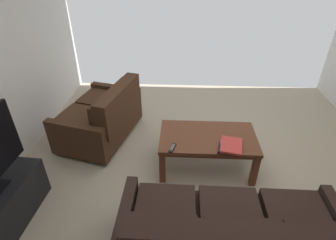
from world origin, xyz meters
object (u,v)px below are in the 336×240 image
at_px(sofa_main, 231,238).
at_px(tv_remote, 172,148).
at_px(coffee_table, 208,141).
at_px(loveseat_near, 103,116).
at_px(book_stack, 231,147).

relative_size(sofa_main, tv_remote, 11.32).
bearing_deg(tv_remote, sofa_main, 117.88).
distance_m(sofa_main, coffee_table, 1.25).
bearing_deg(loveseat_near, coffee_table, 158.19).
height_order(coffee_table, tv_remote, tv_remote).
distance_m(loveseat_near, coffee_table, 1.54).
bearing_deg(tv_remote, loveseat_near, -39.22).
xyz_separation_m(sofa_main, tv_remote, (0.52, -0.99, 0.14)).
bearing_deg(book_stack, sofa_main, 83.32).
distance_m(book_stack, tv_remote, 0.64).
bearing_deg(sofa_main, loveseat_near, -49.79).
bearing_deg(loveseat_near, tv_remote, 140.78).
relative_size(coffee_table, book_stack, 3.44).
distance_m(loveseat_near, book_stack, 1.85).
bearing_deg(loveseat_near, book_stack, 153.84).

